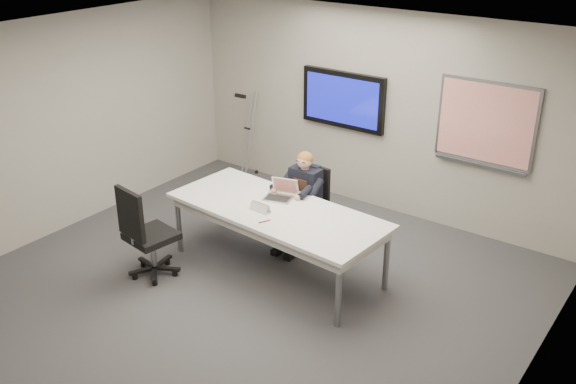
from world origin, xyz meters
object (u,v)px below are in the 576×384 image
Objects in this scene: seated_person at (298,211)px; laptop at (281,193)px; conference_table at (277,216)px; office_chair_near at (149,249)px; office_chair_far at (308,218)px.

laptop is (-0.02, -0.33, 0.36)m from seated_person.
office_chair_near reaches higher than conference_table.
conference_table is at bearing -78.58° from laptop.
conference_table is at bearing -129.72° from office_chair_near.
seated_person is at bearing 105.41° from conference_table.
seated_person reaches higher than laptop.
conference_table is 6.97× the size of laptop.
seated_person is (-0.00, -0.24, 0.20)m from office_chair_far.
conference_table is at bearing -78.05° from office_chair_far.
office_chair_far is 2.56× the size of laptop.
seated_person is 3.24× the size of laptop.
office_chair_near is 3.02× the size of laptop.
office_chair_near is at bearing -114.81° from office_chair_far.
seated_person reaches higher than office_chair_near.
laptop is (-0.14, 0.27, 0.15)m from conference_table.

